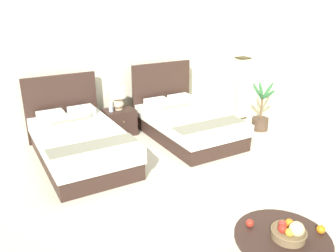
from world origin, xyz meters
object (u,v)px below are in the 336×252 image
vase (111,107)px  loose_orange (321,229)px  table_lamp (118,96)px  loose_apple (250,223)px  bed_near_window (80,142)px  bed_near_corner (186,123)px  floor_lamp_corner (241,88)px  potted_palm (260,118)px  fruit_bowl (290,232)px  coffee_table (281,246)px  nightstand (120,122)px

vase → loose_orange: vase is taller
table_lamp → loose_apple: (-0.15, -3.94, -0.25)m
bed_near_window → vase: size_ratio=11.48×
bed_near_corner → loose_apple: bed_near_corner is taller
bed_near_corner → floor_lamp_corner: size_ratio=1.61×
table_lamp → floor_lamp_corner: (2.65, -0.35, -0.10)m
potted_palm → floor_lamp_corner: bearing=83.5°
bed_near_corner → vase: (-1.24, 0.68, 0.31)m
vase → fruit_bowl: 4.18m
bed_near_corner → vase: bed_near_corner is taller
bed_near_corner → potted_palm: 1.55m
coffee_table → loose_apple: bearing=122.8°
table_lamp → potted_palm: size_ratio=0.43×
nightstand → table_lamp: table_lamp is taller
fruit_bowl → bed_near_corner: bearing=73.8°
table_lamp → floor_lamp_corner: size_ratio=0.32×
fruit_bowl → potted_palm: 4.02m
loose_apple → loose_orange: size_ratio=0.96×
bed_near_window → fruit_bowl: 3.65m
loose_apple → floor_lamp_corner: floor_lamp_corner is taller
coffee_table → loose_apple: loose_apple is taller
nightstand → loose_orange: loose_orange is taller
fruit_bowl → nightstand: bearing=90.6°
fruit_bowl → loose_apple: (-0.20, 0.30, -0.04)m
bed_near_corner → loose_apple: 3.43m
loose_apple → loose_orange: loose_orange is taller
loose_apple → bed_near_window: bearing=104.2°
bed_near_corner → coffee_table: 3.62m
coffee_table → fruit_bowl: 0.19m
loose_apple → table_lamp: bearing=87.7°
nightstand → bed_near_corner: bearing=-33.9°
bed_near_corner → vase: 1.44m
floor_lamp_corner → potted_palm: (-0.09, -0.77, -0.41)m
bed_near_window → table_lamp: bearing=37.7°
table_lamp → potted_palm: (2.57, -1.12, -0.51)m
nightstand → potted_palm: size_ratio=0.59×
vase → bed_near_window: bearing=-139.2°
coffee_table → floor_lamp_corner: floor_lamp_corner is taller
loose_apple → floor_lamp_corner: (2.81, 3.59, 0.15)m
nightstand → vase: vase is taller
nightstand → coffee_table: 4.18m
vase → table_lamp: bearing=19.4°
bed_near_window → floor_lamp_corner: size_ratio=1.70×
bed_near_corner → table_lamp: size_ratio=5.12×
table_lamp → vase: size_ratio=2.13×
bed_near_window → floor_lamp_corner: 3.66m
bed_near_window → vase: (0.79, 0.68, 0.30)m
bed_near_window → coffee_table: bearing=-74.2°
bed_near_corner → fruit_bowl: bearing=-106.2°
table_lamp → bed_near_window: bearing=-142.3°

